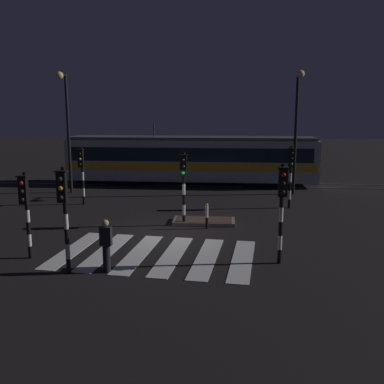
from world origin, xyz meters
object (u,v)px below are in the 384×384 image
at_px(traffic_light_corner_near_right, 282,199).
at_px(pedestrian_waiting_at_kerb, 106,245).
at_px(traffic_light_corner_far_left, 82,167).
at_px(traffic_light_kerb_mid_left, 64,205).
at_px(traffic_light_median_centre, 184,178).
at_px(tram, 191,159).
at_px(street_lamp_trackside_left, 66,118).
at_px(traffic_light_corner_far_right, 291,168).
at_px(bollard_island_edge, 207,216).
at_px(street_lamp_trackside_right, 297,118).
at_px(traffic_light_corner_near_left, 25,203).

bearing_deg(traffic_light_corner_near_right, pedestrian_waiting_at_kerb, -167.63).
relative_size(traffic_light_corner_far_left, traffic_light_kerb_mid_left, 0.92).
bearing_deg(pedestrian_waiting_at_kerb, traffic_light_corner_far_left, 113.11).
bearing_deg(traffic_light_median_centre, tram, 93.59).
bearing_deg(traffic_light_median_centre, traffic_light_corner_far_left, 147.21).
relative_size(traffic_light_median_centre, street_lamp_trackside_left, 0.45).
bearing_deg(tram, traffic_light_kerb_mid_left, -97.83).
xyz_separation_m(traffic_light_corner_far_left, traffic_light_corner_far_right, (10.96, 0.10, 0.08)).
relative_size(traffic_light_corner_far_right, street_lamp_trackside_left, 0.45).
bearing_deg(traffic_light_corner_far_right, bollard_island_edge, -133.50).
distance_m(street_lamp_trackside_left, street_lamp_trackside_right, 13.59).
bearing_deg(traffic_light_corner_far_left, street_lamp_trackside_left, 121.82).
relative_size(traffic_light_median_centre, pedestrian_waiting_at_kerb, 1.90).
height_order(traffic_light_corner_near_right, traffic_light_corner_near_left, traffic_light_corner_near_right).
xyz_separation_m(traffic_light_corner_near_right, street_lamp_trackside_right, (2.11, 12.06, 2.36)).
distance_m(traffic_light_corner_far_right, street_lamp_trackside_right, 4.47).
height_order(traffic_light_corner_far_left, bollard_island_edge, traffic_light_corner_far_left).
bearing_deg(traffic_light_median_centre, street_lamp_trackside_right, 52.42).
bearing_deg(traffic_light_corner_near_left, street_lamp_trackside_right, 49.22).
bearing_deg(traffic_light_median_centre, bollard_island_edge, -20.22).
relative_size(pedestrian_waiting_at_kerb, bollard_island_edge, 1.54).
xyz_separation_m(traffic_light_kerb_mid_left, bollard_island_edge, (4.02, 5.65, -1.66)).
relative_size(street_lamp_trackside_left, street_lamp_trackside_right, 0.99).
relative_size(traffic_light_corner_far_right, traffic_light_kerb_mid_left, 0.96).
bearing_deg(street_lamp_trackside_left, traffic_light_median_centre, -41.33).
bearing_deg(traffic_light_kerb_mid_left, traffic_light_corner_far_left, 106.42).
relative_size(traffic_light_corner_far_right, street_lamp_trackside_right, 0.45).
bearing_deg(traffic_light_corner_far_right, pedestrian_waiting_at_kerb, -125.73).
bearing_deg(traffic_light_corner_near_right, traffic_light_kerb_mid_left, -167.15).
bearing_deg(street_lamp_trackside_right, traffic_light_corner_far_right, -101.13).
height_order(traffic_light_corner_far_left, traffic_light_kerb_mid_left, traffic_light_kerb_mid_left).
distance_m(traffic_light_median_centre, street_lamp_trackside_right, 9.84).
bearing_deg(bollard_island_edge, traffic_light_corner_far_right, 46.50).
bearing_deg(bollard_island_edge, traffic_light_corner_near_right, -57.22).
relative_size(traffic_light_kerb_mid_left, street_lamp_trackside_left, 0.47).
relative_size(tram, pedestrian_waiting_at_kerb, 9.88).
relative_size(traffic_light_corner_near_left, street_lamp_trackside_right, 0.42).
bearing_deg(traffic_light_kerb_mid_left, traffic_light_corner_near_left, 145.75).
relative_size(traffic_light_corner_near_right, street_lamp_trackside_right, 0.47).
distance_m(traffic_light_median_centre, bollard_island_edge, 1.94).
height_order(traffic_light_corner_far_left, pedestrian_waiting_at_kerb, traffic_light_corner_far_left).
bearing_deg(street_lamp_trackside_left, street_lamp_trackside_right, 3.11).
bearing_deg(traffic_light_kerb_mid_left, traffic_light_median_centre, 63.75).
xyz_separation_m(traffic_light_kerb_mid_left, pedestrian_waiting_at_kerb, (1.16, 0.31, -1.35)).
relative_size(traffic_light_corner_far_left, street_lamp_trackside_left, 0.43).
bearing_deg(traffic_light_corner_far_left, pedestrian_waiting_at_kerb, -66.89).
bearing_deg(street_lamp_trackside_left, bollard_island_edge, -39.31).
xyz_separation_m(traffic_light_corner_near_right, traffic_light_median_centre, (-3.70, 4.51, -0.07)).
bearing_deg(pedestrian_waiting_at_kerb, traffic_light_median_centre, 72.41).
bearing_deg(bollard_island_edge, traffic_light_corner_far_left, 148.93).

